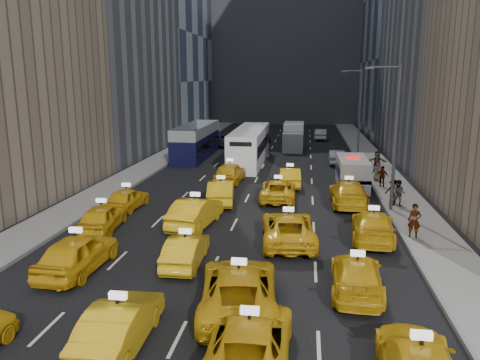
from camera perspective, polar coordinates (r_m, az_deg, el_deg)
The scene contains 39 objects.
ground at distance 19.46m, azimuth -4.40°, elevation -12.66°, with size 160.00×160.00×0.00m, color black.
sidewalk_west at distance 45.31m, azimuth -10.65°, elevation 1.88°, with size 3.00×90.00×0.15m, color gray.
sidewalk_east at distance 43.47m, azimuth 16.62°, elevation 1.12°, with size 3.00×90.00×0.15m, color gray.
curb_west at distance 44.87m, azimuth -8.89°, elevation 1.86°, with size 0.15×90.00×0.18m, color slate.
curb_east at distance 43.27m, azimuth 14.72°, elevation 1.21°, with size 0.15×90.00×0.18m, color slate.
building_backdrop at distance 90.03m, azimuth 5.83°, elevation 19.94°, with size 30.00×12.00×40.00m, color slate.
streetlight_near at distance 29.84m, azimuth 18.26°, elevation 5.45°, with size 2.15×0.22×9.00m.
streetlight_far at distance 49.58m, azimuth 14.28°, elevation 8.26°, with size 2.15×0.22×9.00m.
taxi_1 at distance 15.64m, azimuth -14.45°, elevation -16.65°, with size 1.58×4.52×1.49m, color gold.
taxi_2 at distance 14.41m, azimuth 1.18°, elevation -18.98°, with size 2.45×5.31×1.48m, color gold.
taxi_4 at distance 21.54m, azimuth -19.21°, elevation -8.42°, with size 1.96×4.86×1.66m, color gold.
taxi_5 at distance 21.24m, azimuth -6.63°, elevation -8.50°, with size 1.43×4.11×1.35m, color gold.
taxi_6 at distance 17.23m, azimuth -0.12°, elevation -13.09°, with size 2.71×5.88×1.64m, color gold.
taxi_7 at distance 19.12m, azimuth 14.02°, elevation -11.21°, with size 1.94×4.77×1.38m, color gold.
taxi_8 at distance 26.70m, azimuth -16.43°, elevation -4.39°, with size 1.74×4.33×1.48m, color gold.
taxi_9 at distance 26.41m, azimuth -5.44°, elevation -3.92°, with size 1.73×4.97×1.64m, color gold.
taxi_10 at distance 23.85m, azimuth 5.88°, elevation -5.86°, with size 2.57×5.57×1.55m, color gold.
taxi_11 at distance 25.16m, azimuth 15.89°, elevation -5.38°, with size 2.08×5.10×1.48m, color gold.
taxi_12 at distance 30.47m, azimuth -13.63°, elevation -2.23°, with size 1.64×4.07×1.39m, color gold.
taxi_13 at distance 31.10m, azimuth -2.33°, elevation -1.43°, with size 1.64×4.71×1.55m, color gold.
taxi_14 at distance 31.97m, azimuth 4.66°, elevation -1.22°, with size 2.32×5.03×1.40m, color gold.
taxi_15 at distance 31.42m, azimuth 13.08°, elevation -1.55°, with size 2.26×5.55×1.61m, color gold.
taxi_16 at distance 37.06m, azimuth -1.24°, elevation 0.91°, with size 1.92×4.77×1.62m, color gold.
taxi_17 at distance 36.10m, azimuth 6.08°, elevation 0.38°, with size 1.53×4.39×1.45m, color gold.
nypd_van at distance 36.55m, azimuth 13.53°, elevation 0.83°, with size 2.33×5.64×2.39m.
double_decker at distance 48.88m, azimuth -5.35°, elevation 4.69°, with size 3.49×11.69×3.35m.
city_bus at distance 45.52m, azimuth 1.20°, elevation 4.16°, with size 4.31×13.18×3.34m.
box_truck at distance 54.47m, azimuth 6.53°, elevation 5.27°, with size 2.69×6.72×3.01m.
misc_car_0 at distance 46.07m, azimuth 11.69°, elevation 2.76°, with size 1.42×4.07×1.34m, color #94969B.
misc_car_1 at distance 56.66m, azimuth -1.51°, elevation 4.95°, with size 2.69×5.84×1.62m, color black.
misc_car_2 at distance 64.50m, azimuth 6.47°, elevation 5.71°, with size 2.01×4.95×1.44m, color slate.
misc_car_3 at distance 61.12m, azimuth 2.87°, elevation 5.41°, with size 1.72×4.26×1.45m, color black.
misc_car_4 at distance 63.50m, azimuth 9.82°, elevation 5.51°, with size 1.54×4.40×1.45m, color #95979C.
pedestrian_0 at distance 25.66m, azimuth 20.49°, elevation -4.67°, with size 0.65×0.42×1.77m, color gray.
pedestrian_1 at distance 31.41m, azimuth 18.79°, elevation -1.54°, with size 0.83×0.45×1.70m, color gray.
pedestrian_2 at distance 32.24m, azimuth 18.15°, elevation -1.29°, with size 1.00×0.41×1.55m, color gray.
pedestrian_3 at distance 36.69m, azimuth 16.93°, elevation 0.44°, with size 0.92×0.42×1.57m, color gray.
pedestrian_4 at distance 38.62m, azimuth 16.42°, elevation 1.10°, with size 0.80×0.43×1.63m, color gray.
pedestrian_5 at distance 42.15m, azimuth 16.36°, elevation 2.17°, with size 1.70×0.49×1.84m, color gray.
Camera 1 is at (3.89, -17.18, 8.26)m, focal length 35.00 mm.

